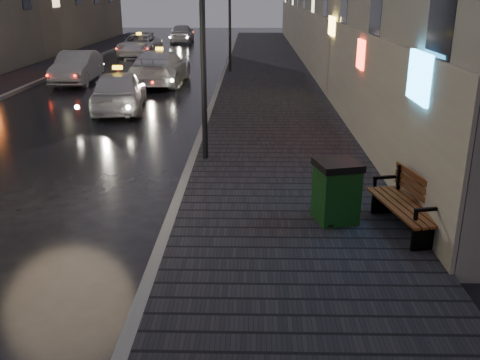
{
  "coord_description": "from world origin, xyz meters",
  "views": [
    {
      "loc": [
        3.06,
        -7.35,
        4.29
      ],
      "look_at": [
        2.84,
        2.32,
        0.85
      ],
      "focal_mm": 40.0,
      "sensor_mm": 36.0,
      "label": 1
    }
  ],
  "objects_px": {
    "lamp_far": "(230,7)",
    "lamp_near": "(203,26)",
    "bench": "(410,204)",
    "taxi_far": "(140,45)",
    "trash_bin": "(336,191)",
    "car_left_mid": "(77,67)",
    "taxi_near": "(119,90)",
    "taxi_mid": "(160,67)",
    "car_far": "(182,33)"
  },
  "relations": [
    {
      "from": "taxi_mid",
      "to": "taxi_far",
      "type": "height_order",
      "value": "taxi_mid"
    },
    {
      "from": "lamp_far",
      "to": "taxi_mid",
      "type": "bearing_deg",
      "value": -132.93
    },
    {
      "from": "lamp_far",
      "to": "trash_bin",
      "type": "relative_size",
      "value": 4.5
    },
    {
      "from": "taxi_far",
      "to": "car_far",
      "type": "relative_size",
      "value": 1.1
    },
    {
      "from": "lamp_near",
      "to": "lamp_far",
      "type": "distance_m",
      "value": 16.0
    },
    {
      "from": "lamp_far",
      "to": "taxi_far",
      "type": "distance_m",
      "value": 11.27
    },
    {
      "from": "lamp_near",
      "to": "car_far",
      "type": "xyz_separation_m",
      "value": [
        -4.93,
        34.49,
        -2.7
      ]
    },
    {
      "from": "car_left_mid",
      "to": "trash_bin",
      "type": "bearing_deg",
      "value": -61.25
    },
    {
      "from": "taxi_mid",
      "to": "car_far",
      "type": "xyz_separation_m",
      "value": [
        -1.71,
        21.96,
        -0.02
      ]
    },
    {
      "from": "trash_bin",
      "to": "car_far",
      "type": "height_order",
      "value": "car_far"
    },
    {
      "from": "lamp_near",
      "to": "taxi_far",
      "type": "height_order",
      "value": "lamp_near"
    },
    {
      "from": "car_left_mid",
      "to": "car_far",
      "type": "xyz_separation_m",
      "value": [
        2.41,
        21.71,
        0.04
      ]
    },
    {
      "from": "taxi_far",
      "to": "car_left_mid",
      "type": "bearing_deg",
      "value": -90.29
    },
    {
      "from": "lamp_far",
      "to": "bench",
      "type": "xyz_separation_m",
      "value": [
        4.08,
        -20.34,
        -2.84
      ]
    },
    {
      "from": "taxi_near",
      "to": "taxi_mid",
      "type": "bearing_deg",
      "value": -102.73
    },
    {
      "from": "taxi_near",
      "to": "car_left_mid",
      "type": "distance_m",
      "value": 7.31
    },
    {
      "from": "lamp_far",
      "to": "taxi_mid",
      "type": "distance_m",
      "value": 5.44
    },
    {
      "from": "car_far",
      "to": "taxi_near",
      "type": "bearing_deg",
      "value": 90.17
    },
    {
      "from": "taxi_near",
      "to": "taxi_far",
      "type": "xyz_separation_m",
      "value": [
        -2.91,
        18.24,
        -0.07
      ]
    },
    {
      "from": "taxi_mid",
      "to": "taxi_far",
      "type": "distance_m",
      "value": 12.6
    },
    {
      "from": "taxi_far",
      "to": "car_far",
      "type": "height_order",
      "value": "car_far"
    },
    {
      "from": "taxi_mid",
      "to": "car_far",
      "type": "bearing_deg",
      "value": -82.77
    },
    {
      "from": "lamp_near",
      "to": "lamp_far",
      "type": "height_order",
      "value": "same"
    },
    {
      "from": "lamp_far",
      "to": "taxi_mid",
      "type": "height_order",
      "value": "lamp_far"
    },
    {
      "from": "lamp_far",
      "to": "bench",
      "type": "distance_m",
      "value": 20.94
    },
    {
      "from": "lamp_far",
      "to": "car_left_mid",
      "type": "xyz_separation_m",
      "value": [
        -7.34,
        -3.21,
        -2.74
      ]
    },
    {
      "from": "lamp_far",
      "to": "trash_bin",
      "type": "xyz_separation_m",
      "value": [
        2.8,
        -19.95,
        -2.74
      ]
    },
    {
      "from": "car_left_mid",
      "to": "taxi_far",
      "type": "xyz_separation_m",
      "value": [
        0.67,
        11.87,
        -0.04
      ]
    },
    {
      "from": "car_far",
      "to": "bench",
      "type": "bearing_deg",
      "value": 100.82
    },
    {
      "from": "trash_bin",
      "to": "taxi_mid",
      "type": "relative_size",
      "value": 0.21
    },
    {
      "from": "lamp_far",
      "to": "lamp_near",
      "type": "bearing_deg",
      "value": -90.0
    },
    {
      "from": "bench",
      "to": "trash_bin",
      "type": "distance_m",
      "value": 1.34
    },
    {
      "from": "lamp_far",
      "to": "bench",
      "type": "height_order",
      "value": "lamp_far"
    },
    {
      "from": "taxi_near",
      "to": "taxi_mid",
      "type": "relative_size",
      "value": 0.82
    },
    {
      "from": "trash_bin",
      "to": "car_left_mid",
      "type": "distance_m",
      "value": 19.57
    },
    {
      "from": "bench",
      "to": "taxi_far",
      "type": "distance_m",
      "value": 30.92
    },
    {
      "from": "trash_bin",
      "to": "taxi_mid",
      "type": "xyz_separation_m",
      "value": [
        -6.02,
        16.49,
        0.06
      ]
    },
    {
      "from": "taxi_mid",
      "to": "car_far",
      "type": "height_order",
      "value": "taxi_mid"
    },
    {
      "from": "trash_bin",
      "to": "car_far",
      "type": "bearing_deg",
      "value": 86.88
    },
    {
      "from": "car_left_mid",
      "to": "taxi_far",
      "type": "height_order",
      "value": "car_left_mid"
    },
    {
      "from": "taxi_mid",
      "to": "car_far",
      "type": "distance_m",
      "value": 22.02
    },
    {
      "from": "car_left_mid",
      "to": "taxi_mid",
      "type": "height_order",
      "value": "taxi_mid"
    },
    {
      "from": "taxi_far",
      "to": "lamp_far",
      "type": "bearing_deg",
      "value": -49.43
    },
    {
      "from": "lamp_near",
      "to": "lamp_far",
      "type": "bearing_deg",
      "value": 90.0
    },
    {
      "from": "lamp_near",
      "to": "car_far",
      "type": "distance_m",
      "value": 34.95
    },
    {
      "from": "trash_bin",
      "to": "taxi_near",
      "type": "bearing_deg",
      "value": 107.82
    },
    {
      "from": "car_far",
      "to": "car_left_mid",
      "type": "bearing_deg",
      "value": 81.43
    },
    {
      "from": "trash_bin",
      "to": "car_left_mid",
      "type": "relative_size",
      "value": 0.26
    },
    {
      "from": "lamp_far",
      "to": "car_left_mid",
      "type": "height_order",
      "value": "lamp_far"
    },
    {
      "from": "trash_bin",
      "to": "car_left_mid",
      "type": "bearing_deg",
      "value": 106.72
    }
  ]
}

